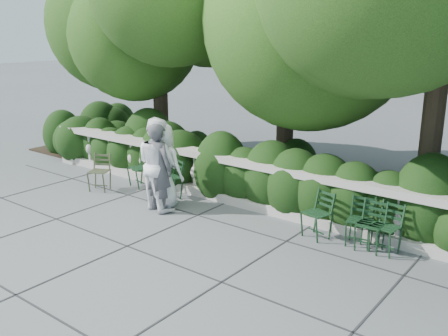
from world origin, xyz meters
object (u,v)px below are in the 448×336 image
Objects in this scene: chair_c at (310,239)px; person_businessman at (163,165)px; chair_e at (379,255)px; chair_f at (356,248)px; chair_d at (365,253)px; chair_b at (165,198)px; chair_weathered at (97,192)px; person_casual_man at (158,164)px; chair_a at (135,188)px; person_woman_grey at (159,168)px.

chair_c is 3.33m from person_businessman.
chair_e and chair_f have the same top height.
chair_d is 4.28m from person_businessman.
person_businessman is (0.28, -0.30, 0.85)m from chair_b.
chair_weathered is at bearing -165.34° from chair_e.
chair_d is 1.00× the size of chair_f.
chair_b and chair_e have the same top height.
chair_b is 0.45× the size of person_casual_man.
person_businessman is at bearing -5.83° from chair_a.
chair_c is 0.50× the size of person_businessman.
person_businessman is at bearing -178.91° from chair_d.
chair_d is at bearing 10.18° from chair_a.
person_woman_grey is (-4.22, -0.69, 0.89)m from chair_e.
person_woman_grey is (0.17, -0.29, 0.04)m from person_businessman.
chair_a is 4.54m from chair_c.
chair_b is at bearing 176.99° from chair_d.
chair_e is (0.20, 0.07, 0.00)m from chair_d.
chair_d is at bearing -35.14° from chair_f.
chair_e is 0.39m from chair_f.
chair_b is at bearing -163.73° from chair_c.
chair_e is at bearing -13.75° from chair_f.
person_businessman reaches higher than chair_e.
person_businessman is at bearing -24.74° from chair_b.
person_casual_man is (-4.14, -0.53, 0.93)m from chair_d.
chair_c and chair_f have the same top height.
chair_d is (4.46, 0.04, 0.00)m from chair_b.
person_casual_man is at bearing 93.03° from person_businessman.
person_casual_man is at bearing -176.19° from chair_d.
chair_weathered is (-6.13, -0.73, 0.00)m from chair_e.
person_casual_man is (1.38, -0.60, 0.93)m from chair_a.
person_woman_grey is at bearing -24.82° from chair_weathered.
chair_b is 0.47× the size of person_woman_grey.
person_casual_man is (0.05, -0.20, 0.08)m from person_businessman.
chair_c is at bearing -18.95° from chair_weathered.
person_businessman is at bearing -64.85° from person_casual_man.
person_woman_grey is 0.16m from person_casual_man.
person_businessman reaches higher than chair_c.
chair_weathered is 0.50× the size of person_businessman.
person_woman_grey reaches higher than chair_weathered.
chair_c is 4.99m from chair_weathered.
chair_weathered is at bearing 176.58° from chair_f.
chair_a is at bearing -164.97° from chair_c.
chair_d is 0.47× the size of person_woman_grey.
chair_a is 1.00× the size of chair_d.
chair_d is 5.97m from chair_weathered.
chair_d and chair_e have the same top height.
person_woman_grey is (-3.04, -0.57, 0.89)m from chair_c.
chair_b and chair_c have the same top height.
chair_b is 3.48m from chair_c.
person_woman_grey is (-3.83, -0.71, 0.89)m from chair_f.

